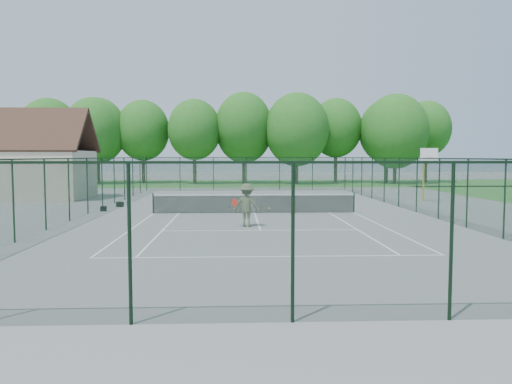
% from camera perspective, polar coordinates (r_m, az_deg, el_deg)
% --- Properties ---
extents(ground, '(140.00, 140.00, 0.00)m').
position_cam_1_polar(ground, '(27.32, -0.18, -2.42)').
color(ground, gray).
rests_on(ground, ground).
extents(grass_far, '(80.00, 16.00, 0.01)m').
position_cam_1_polar(grass_far, '(57.21, -1.37, 1.01)').
color(grass_far, '#377E2E').
rests_on(grass_far, ground).
extents(court_lines, '(11.05, 23.85, 0.01)m').
position_cam_1_polar(court_lines, '(27.32, -0.18, -2.41)').
color(court_lines, white).
rests_on(court_lines, ground).
extents(tennis_net, '(11.08, 0.08, 1.10)m').
position_cam_1_polar(tennis_net, '(27.26, -0.18, -1.22)').
color(tennis_net, black).
rests_on(tennis_net, ground).
extents(fence_enclosure, '(18.05, 36.05, 3.02)m').
position_cam_1_polar(fence_enclosure, '(27.18, -0.18, 0.85)').
color(fence_enclosure, '#1D3D25').
rests_on(fence_enclosure, ground).
extents(utility_building, '(8.60, 6.27, 6.63)m').
position_cam_1_polar(utility_building, '(40.01, -24.41, 3.77)').
color(utility_building, beige).
rests_on(utility_building, ground).
extents(tree_line_far, '(39.40, 6.40, 9.70)m').
position_cam_1_polar(tree_line_far, '(57.20, -1.38, 7.01)').
color(tree_line_far, '#463526').
rests_on(tree_line_far, ground).
extents(basketball_goal, '(1.20, 1.43, 3.65)m').
position_cam_1_polar(basketball_goal, '(35.90, 18.91, 3.03)').
color(basketball_goal, gold).
rests_on(basketball_goal, ground).
extents(sports_bag_a, '(0.40, 0.31, 0.29)m').
position_cam_1_polar(sports_bag_a, '(29.46, -17.04, -1.84)').
color(sports_bag_a, black).
rests_on(sports_bag_a, ground).
extents(sports_bag_b, '(0.46, 0.37, 0.31)m').
position_cam_1_polar(sports_bag_b, '(31.74, -15.29, -1.37)').
color(sports_bag_b, black).
rests_on(sports_bag_b, ground).
extents(tennis_player, '(1.92, 1.01, 1.91)m').
position_cam_1_polar(tennis_player, '(21.98, -1.06, -1.51)').
color(tennis_player, '#53583E').
rests_on(tennis_player, ground).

